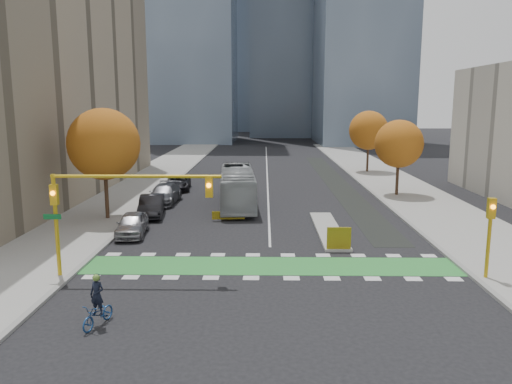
{
  "coord_description": "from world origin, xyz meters",
  "views": [
    {
      "loc": [
        -0.37,
        -23.97,
        8.55
      ],
      "look_at": [
        -0.88,
        7.11,
        3.0
      ],
      "focal_mm": 35.0,
      "sensor_mm": 36.0,
      "label": 1
    }
  ],
  "objects_px": {
    "traffic_signal_east": "(490,226)",
    "cyclist": "(98,309)",
    "hazard_board": "(339,238)",
    "parked_car_b": "(151,206)",
    "parked_car_d": "(178,183)",
    "traffic_signal_west": "(107,198)",
    "parked_car_a": "(132,224)",
    "tree_east_near": "(399,144)",
    "tree_east_far": "(369,130)",
    "bus": "(237,187)",
    "tree_west": "(104,144)",
    "parked_car_c": "(164,194)"
  },
  "relations": [
    {
      "from": "tree_east_far",
      "to": "traffic_signal_east",
      "type": "bearing_deg",
      "value": -92.97
    },
    {
      "from": "traffic_signal_east",
      "to": "parked_car_c",
      "type": "xyz_separation_m",
      "value": [
        -19.5,
        18.74,
        -1.92
      ]
    },
    {
      "from": "cyclist",
      "to": "parked_car_d",
      "type": "height_order",
      "value": "cyclist"
    },
    {
      "from": "tree_east_far",
      "to": "traffic_signal_west",
      "type": "height_order",
      "value": "tree_east_far"
    },
    {
      "from": "tree_east_far",
      "to": "traffic_signal_west",
      "type": "distance_m",
      "value": 43.61
    },
    {
      "from": "tree_west",
      "to": "traffic_signal_east",
      "type": "height_order",
      "value": "tree_west"
    },
    {
      "from": "traffic_signal_west",
      "to": "parked_car_a",
      "type": "distance_m",
      "value": 8.81
    },
    {
      "from": "cyclist",
      "to": "tree_west",
      "type": "bearing_deg",
      "value": 124.55
    },
    {
      "from": "parked_car_c",
      "to": "parked_car_d",
      "type": "xyz_separation_m",
      "value": [
        0.0,
        6.9,
        -0.11
      ]
    },
    {
      "from": "cyclist",
      "to": "parked_car_d",
      "type": "distance_m",
      "value": 31.1
    },
    {
      "from": "parked_car_b",
      "to": "parked_car_d",
      "type": "xyz_separation_m",
      "value": [
        0.0,
        11.9,
        -0.1
      ]
    },
    {
      "from": "parked_car_d",
      "to": "tree_east_near",
      "type": "bearing_deg",
      "value": -13.81
    },
    {
      "from": "tree_west",
      "to": "parked_car_c",
      "type": "bearing_deg",
      "value": 64.28
    },
    {
      "from": "cyclist",
      "to": "parked_car_b",
      "type": "xyz_separation_m",
      "value": [
        -2.21,
        19.12,
        0.1
      ]
    },
    {
      "from": "bus",
      "to": "parked_car_a",
      "type": "relative_size",
      "value": 2.62
    },
    {
      "from": "bus",
      "to": "parked_car_a",
      "type": "distance_m",
      "value": 11.6
    },
    {
      "from": "bus",
      "to": "tree_west",
      "type": "bearing_deg",
      "value": -154.83
    },
    {
      "from": "tree_east_far",
      "to": "parked_car_c",
      "type": "height_order",
      "value": "tree_east_far"
    },
    {
      "from": "hazard_board",
      "to": "parked_car_a",
      "type": "bearing_deg",
      "value": 165.34
    },
    {
      "from": "tree_east_near",
      "to": "traffic_signal_west",
      "type": "height_order",
      "value": "tree_east_near"
    },
    {
      "from": "traffic_signal_east",
      "to": "parked_car_d",
      "type": "bearing_deg",
      "value": 127.26
    },
    {
      "from": "tree_east_near",
      "to": "parked_car_d",
      "type": "height_order",
      "value": "tree_east_near"
    },
    {
      "from": "tree_east_far",
      "to": "traffic_signal_west",
      "type": "xyz_separation_m",
      "value": [
        -20.43,
        -38.51,
        -1.21
      ]
    },
    {
      "from": "tree_west",
      "to": "traffic_signal_west",
      "type": "height_order",
      "value": "tree_west"
    },
    {
      "from": "parked_car_d",
      "to": "cyclist",
      "type": "bearing_deg",
      "value": -91.26
    },
    {
      "from": "tree_east_far",
      "to": "traffic_signal_east",
      "type": "relative_size",
      "value": 1.87
    },
    {
      "from": "bus",
      "to": "tree_east_far",
      "type": "bearing_deg",
      "value": 50.03
    },
    {
      "from": "parked_car_b",
      "to": "parked_car_c",
      "type": "relative_size",
      "value": 0.87
    },
    {
      "from": "hazard_board",
      "to": "tree_east_near",
      "type": "distance_m",
      "value": 19.93
    },
    {
      "from": "parked_car_a",
      "to": "parked_car_d",
      "type": "distance_m",
      "value": 17.53
    },
    {
      "from": "tree_east_far",
      "to": "parked_car_b",
      "type": "relative_size",
      "value": 1.56
    },
    {
      "from": "tree_east_far",
      "to": "traffic_signal_west",
      "type": "relative_size",
      "value": 0.9
    },
    {
      "from": "hazard_board",
      "to": "tree_east_far",
      "type": "height_order",
      "value": "tree_east_far"
    },
    {
      "from": "tree_west",
      "to": "bus",
      "type": "height_order",
      "value": "tree_west"
    },
    {
      "from": "parked_car_b",
      "to": "bus",
      "type": "bearing_deg",
      "value": 24.07
    },
    {
      "from": "traffic_signal_west",
      "to": "parked_car_b",
      "type": "distance_m",
      "value": 14.15
    },
    {
      "from": "traffic_signal_east",
      "to": "cyclist",
      "type": "xyz_separation_m",
      "value": [
        -17.29,
        -5.38,
        -2.03
      ]
    },
    {
      "from": "traffic_signal_east",
      "to": "parked_car_c",
      "type": "relative_size",
      "value": 0.73
    },
    {
      "from": "hazard_board",
      "to": "parked_car_a",
      "type": "distance_m",
      "value": 13.44
    },
    {
      "from": "traffic_signal_west",
      "to": "parked_car_b",
      "type": "bearing_deg",
      "value": 94.45
    },
    {
      "from": "hazard_board",
      "to": "cyclist",
      "type": "height_order",
      "value": "cyclist"
    },
    {
      "from": "tree_east_far",
      "to": "parked_car_a",
      "type": "bearing_deg",
      "value": -125.27
    },
    {
      "from": "cyclist",
      "to": "bus",
      "type": "relative_size",
      "value": 0.18
    },
    {
      "from": "traffic_signal_west",
      "to": "parked_car_d",
      "type": "height_order",
      "value": "traffic_signal_west"
    },
    {
      "from": "hazard_board",
      "to": "parked_car_c",
      "type": "bearing_deg",
      "value": 132.82
    },
    {
      "from": "hazard_board",
      "to": "parked_car_d",
      "type": "distance_m",
      "value": 24.64
    },
    {
      "from": "tree_east_near",
      "to": "traffic_signal_east",
      "type": "bearing_deg",
      "value": -93.81
    },
    {
      "from": "traffic_signal_east",
      "to": "parked_car_b",
      "type": "relative_size",
      "value": 0.84
    },
    {
      "from": "bus",
      "to": "cyclist",
      "type": "bearing_deg",
      "value": -104.21
    },
    {
      "from": "hazard_board",
      "to": "parked_car_b",
      "type": "xyz_separation_m",
      "value": [
        -13.0,
        9.03,
        0.01
      ]
    }
  ]
}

